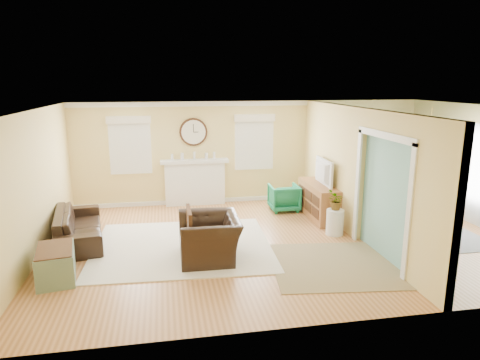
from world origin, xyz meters
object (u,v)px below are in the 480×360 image
object	(u,v)px
dining_table	(407,213)
sofa	(79,226)
eames_chair	(210,238)
green_chair	(284,198)
credenza	(319,201)

from	to	relation	value
dining_table	sofa	bearing A→B (deg)	90.00
eames_chair	green_chair	bearing A→B (deg)	141.60
eames_chair	credenza	bearing A→B (deg)	125.17
credenza	eames_chair	bearing A→B (deg)	-145.66
sofa	eames_chair	size ratio (longest dim) A/B	1.80
eames_chair	credenza	distance (m)	3.32
eames_chair	dining_table	size ratio (longest dim) A/B	0.62
sofa	green_chair	world-z (taller)	green_chair
sofa	green_chair	bearing A→B (deg)	-83.43
sofa	eames_chair	bearing A→B (deg)	-127.08
eames_chair	green_chair	size ratio (longest dim) A/B	1.69
sofa	green_chair	distance (m)	4.73
eames_chair	dining_table	bearing A→B (deg)	101.94
green_chair	sofa	bearing A→B (deg)	17.00
eames_chair	dining_table	world-z (taller)	eames_chair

